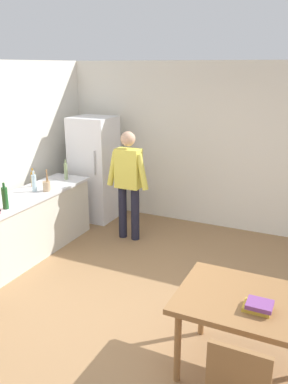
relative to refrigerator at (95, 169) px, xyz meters
The scene contains 12 objects.
ground_plane 3.19m from the refrigerator, 51.63° to the right, with size 14.00×14.00×0.00m, color #936D47.
wall_back 2.04m from the refrigerator, 17.53° to the left, with size 6.40×0.12×2.70m, color silver.
kitchen_counter 1.66m from the refrigerator, 93.58° to the right, with size 0.64×2.20×0.90m.
refrigerator is the anchor object (origin of this frame).
person 1.10m from the refrigerator, 30.23° to the right, with size 0.70×0.22×1.70m.
dining_table 4.27m from the refrigerator, 39.29° to the right, with size 1.40×0.90×0.75m.
utensil_jar 1.38m from the refrigerator, 87.54° to the right, with size 0.11×0.11×0.32m.
bottle_wine_green 2.20m from the refrigerator, 88.53° to the right, with size 0.08×0.08×0.34m.
bottle_oil_amber 1.32m from the refrigerator, 101.59° to the right, with size 0.06×0.06×0.28m.
bottle_vinegar_tall 0.77m from the refrigerator, 94.08° to the right, with size 0.06×0.06×0.32m.
bottle_water_clear 1.47m from the refrigerator, 93.84° to the right, with size 0.07×0.07×0.30m.
book_stack 4.35m from the refrigerator, 40.69° to the right, with size 0.23×0.18×0.07m.
Camera 1 is at (1.74, -3.32, 2.63)m, focal length 37.22 mm.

